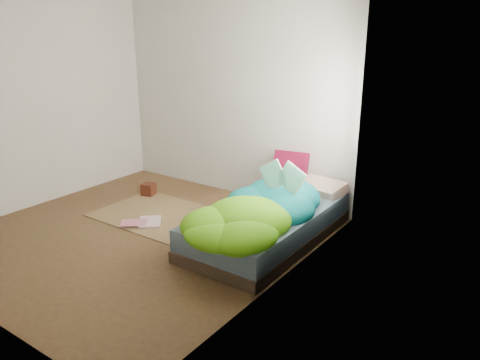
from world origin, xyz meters
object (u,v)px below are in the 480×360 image
object	(u,v)px
wooden_box	(149,189)
floor_book_a	(139,223)
bed	(268,225)
floor_book_b	(135,220)
open_book	(282,168)
pillow_magenta	(290,168)

from	to	relation	value
wooden_box	floor_book_a	bearing A→B (deg)	-50.87
bed	floor_book_b	size ratio (longest dim) A/B	6.84
bed	open_book	size ratio (longest dim) A/B	4.65
pillow_magenta	open_book	size ratio (longest dim) A/B	0.95
pillow_magenta	open_book	xyz separation A→B (m)	(0.35, -0.82, 0.27)
open_book	floor_book_b	bearing A→B (deg)	-164.29
bed	floor_book_b	xyz separation A→B (m)	(-1.52, -0.48, -0.14)
floor_book_a	floor_book_b	size ratio (longest dim) A/B	1.16
bed	wooden_box	distance (m)	2.06
bed	pillow_magenta	size ratio (longest dim) A/B	4.91
pillow_magenta	bed	bearing A→B (deg)	-86.11
floor_book_b	bed	bearing A→B (deg)	67.31
pillow_magenta	floor_book_a	bearing A→B (deg)	-141.49
floor_book_b	open_book	bearing A→B (deg)	67.93
bed	wooden_box	bearing A→B (deg)	173.08
wooden_box	open_book	bearing A→B (deg)	-5.03
open_book	wooden_box	size ratio (longest dim) A/B	2.73
wooden_box	pillow_magenta	bearing A→B (deg)	19.05
pillow_magenta	floor_book_b	distance (m)	1.95
open_book	floor_book_b	xyz separation A→B (m)	(-1.64, -0.54, -0.79)
bed	floor_book_a	size ratio (longest dim) A/B	5.89
wooden_box	floor_book_b	size ratio (longest dim) A/B	0.54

